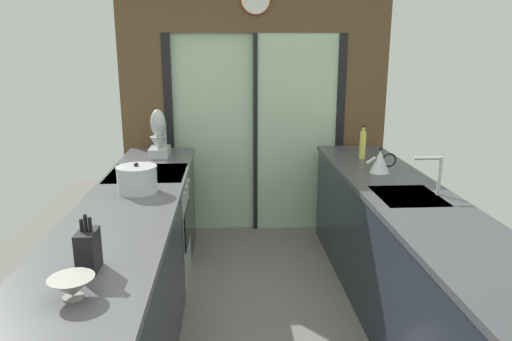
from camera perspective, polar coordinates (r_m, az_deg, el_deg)
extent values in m
cube|color=slate|center=(3.49, 1.79, -17.79)|extent=(5.04, 7.60, 0.02)
cube|color=#B2D1AD|center=(4.83, -5.10, 4.26)|extent=(0.80, 0.02, 2.00)
cube|color=#B2D1AD|center=(4.85, 4.90, 4.29)|extent=(0.80, 0.02, 2.00)
cube|color=black|center=(4.85, -10.32, 4.11)|extent=(0.08, 0.10, 2.00)
cube|color=black|center=(4.95, 9.92, 4.34)|extent=(0.08, 0.10, 2.00)
cube|color=black|center=(4.82, -0.10, 4.29)|extent=(0.04, 0.10, 2.00)
cube|color=brown|center=(4.88, -13.24, 4.04)|extent=(0.42, 0.08, 2.00)
cube|color=brown|center=(5.01, 12.71, 4.33)|extent=(0.42, 0.08, 2.00)
cube|color=#1E232D|center=(4.49, -11.39, -4.17)|extent=(0.58, 0.65, 0.88)
cube|color=#4C4C51|center=(2.87, -15.95, -5.48)|extent=(0.62, 3.80, 0.04)
cube|color=#1E232D|center=(3.22, 19.12, -12.39)|extent=(0.58, 3.80, 0.88)
cube|color=#3D3D42|center=(3.05, 19.83, -4.63)|extent=(0.62, 3.80, 0.04)
cube|color=#B7BABC|center=(3.26, 17.80, -3.32)|extent=(0.40, 0.48, 0.05)
cylinder|color=#B7BABC|center=(3.30, 21.24, -0.62)|extent=(0.02, 0.02, 0.26)
cylinder|color=#B7BABC|center=(3.23, 19.99, 1.40)|extent=(0.18, 0.02, 0.02)
cube|color=#B7BABC|center=(3.91, -12.59, -7.10)|extent=(0.58, 0.60, 0.88)
cube|color=black|center=(3.85, -8.26, -6.54)|extent=(0.01, 0.48, 0.28)
cube|color=black|center=(3.76, -12.98, -0.49)|extent=(0.58, 0.60, 0.03)
cylinder|color=#B7BABC|center=(3.58, -8.59, -2.79)|extent=(0.02, 0.04, 0.04)
cylinder|color=#B7BABC|center=(3.75, -8.36, -1.98)|extent=(0.02, 0.04, 0.04)
cylinder|color=#B7BABC|center=(3.92, -8.15, -1.23)|extent=(0.02, 0.04, 0.04)
cylinder|color=gray|center=(2.02, -21.18, -14.02)|extent=(0.08, 0.08, 0.01)
cone|color=gray|center=(2.00, -21.29, -12.93)|extent=(0.18, 0.18, 0.08)
cube|color=black|center=(2.18, -19.56, -9.12)|extent=(0.08, 0.14, 0.18)
cylinder|color=black|center=(2.15, -20.28, -6.33)|extent=(0.02, 0.02, 0.07)
cylinder|color=black|center=(2.14, -19.84, -6.09)|extent=(0.02, 0.02, 0.09)
cylinder|color=black|center=(2.13, -19.36, -6.25)|extent=(0.02, 0.02, 0.07)
cube|color=#B7BABC|center=(4.31, -11.54, 2.23)|extent=(0.17, 0.26, 0.08)
cube|color=#B7BABC|center=(4.38, -11.46, 4.29)|extent=(0.10, 0.08, 0.20)
ellipsoid|color=#B7BABC|center=(4.25, -11.73, 5.62)|extent=(0.13, 0.12, 0.24)
cone|color=#B7BABC|center=(4.26, -11.64, 3.19)|extent=(0.15, 0.15, 0.13)
cylinder|color=#B7BABC|center=(3.25, -14.13, -1.13)|extent=(0.26, 0.26, 0.17)
cylinder|color=#B7BABC|center=(3.23, -14.23, 0.40)|extent=(0.27, 0.27, 0.01)
sphere|color=black|center=(3.22, -14.25, 0.67)|extent=(0.03, 0.03, 0.03)
cone|color=#B7BABC|center=(3.78, 14.70, 1.07)|extent=(0.15, 0.15, 0.18)
sphere|color=black|center=(3.75, 14.80, 2.56)|extent=(0.03, 0.03, 0.03)
cylinder|color=#B7BABC|center=(3.75, 13.70, 1.19)|extent=(0.08, 0.02, 0.07)
torus|color=black|center=(3.80, 15.76, 1.21)|extent=(0.11, 0.01, 0.11)
cylinder|color=#D1CC4C|center=(4.22, 12.72, 3.01)|extent=(0.05, 0.05, 0.24)
cylinder|color=#D1CC4C|center=(4.19, 12.83, 4.87)|extent=(0.02, 0.02, 0.04)
cylinder|color=black|center=(4.19, 12.85, 5.21)|extent=(0.03, 0.03, 0.01)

